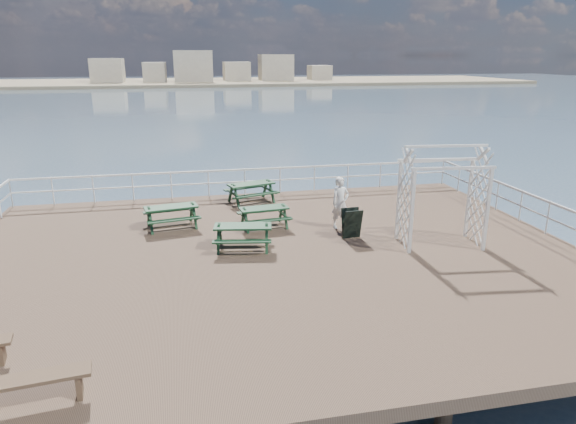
# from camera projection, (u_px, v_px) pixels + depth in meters

# --- Properties ---
(ground) EXTENTS (18.00, 14.00, 0.30)m
(ground) POSITION_uv_depth(u_px,v_px,m) (276.00, 260.00, 14.81)
(ground) COLOR brown
(ground) RESTS_ON ground
(sea_backdrop) EXTENTS (300.00, 300.00, 9.20)m
(sea_backdrop) POSITION_uv_depth(u_px,v_px,m) (231.00, 78.00, 142.84)
(sea_backdrop) COLOR #445C72
(sea_backdrop) RESTS_ON ground
(railing) EXTENTS (17.77, 13.76, 1.10)m
(railing) POSITION_uv_depth(u_px,v_px,m) (259.00, 202.00, 16.90)
(railing) COLOR white
(railing) RESTS_ON ground
(picnic_table_a) EXTENTS (1.92, 1.65, 0.83)m
(picnic_table_a) POSITION_uv_depth(u_px,v_px,m) (171.00, 212.00, 16.99)
(picnic_table_a) COLOR #13361D
(picnic_table_a) RESTS_ON ground
(picnic_table_b) EXTENTS (1.89, 1.63, 0.82)m
(picnic_table_b) POSITION_uv_depth(u_px,v_px,m) (243.00, 232.00, 15.12)
(picnic_table_b) COLOR #13361D
(picnic_table_b) RESTS_ON ground
(picnic_table_c) EXTENTS (2.12, 1.88, 0.87)m
(picnic_table_c) POSITION_uv_depth(u_px,v_px,m) (251.00, 188.00, 19.93)
(picnic_table_c) COLOR #13361D
(picnic_table_c) RESTS_ON ground
(picnic_table_d) EXTENTS (1.72, 1.45, 0.78)m
(picnic_table_d) POSITION_uv_depth(u_px,v_px,m) (264.00, 213.00, 17.03)
(picnic_table_d) COLOR #13361D
(picnic_table_d) RESTS_ON ground
(flat_bench_far) EXTENTS (1.80, 0.63, 0.51)m
(flat_bench_far) POSITION_uv_depth(u_px,v_px,m) (35.00, 383.00, 8.37)
(flat_bench_far) COLOR brown
(flat_bench_far) RESTS_ON ground
(trellis_arbor) EXTENTS (2.58, 1.57, 3.04)m
(trellis_arbor) POSITION_uv_depth(u_px,v_px,m) (442.00, 201.00, 15.22)
(trellis_arbor) COLOR white
(trellis_arbor) RESTS_ON ground
(sandwich_board) EXTENTS (0.60, 0.46, 0.95)m
(sandwich_board) POSITION_uv_depth(u_px,v_px,m) (352.00, 224.00, 16.04)
(sandwich_board) COLOR black
(sandwich_board) RESTS_ON ground
(person) EXTENTS (0.71, 0.55, 1.72)m
(person) POSITION_uv_depth(u_px,v_px,m) (340.00, 203.00, 16.87)
(person) COLOR white
(person) RESTS_ON ground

